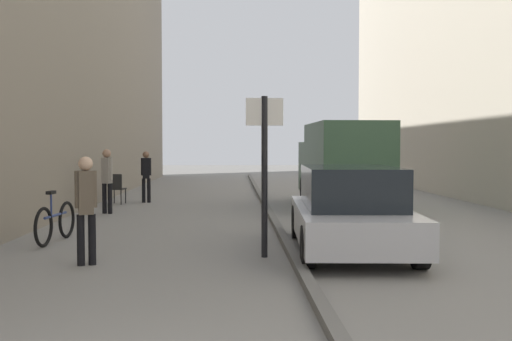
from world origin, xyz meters
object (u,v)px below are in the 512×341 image
Objects in this scene: bicycle_leaning at (56,222)px; delivery_van at (343,163)px; street_sign_post at (265,162)px; pedestrian_main_foreground at (146,173)px; pedestrian_mid_block at (107,176)px; pedestrian_far_crossing at (86,203)px; parked_car at (350,210)px; cafe_chair_near_window at (116,187)px.

delivery_van is at bearing 48.83° from bicycle_leaning.
delivery_van is 8.12m from street_sign_post.
pedestrian_mid_block reaches higher than pedestrian_main_foreground.
pedestrian_far_crossing reaches higher than pedestrian_main_foreground.
parked_car is at bearing -164.16° from street_sign_post.
parked_car is 1.77m from street_sign_post.
delivery_van is 8.97m from bicycle_leaning.
bicycle_leaning is 7.15m from cafe_chair_near_window.
cafe_chair_near_window is (-0.85, -0.48, -0.40)m from pedestrian_main_foreground.
pedestrian_far_crossing is 9.38m from cafe_chair_near_window.
delivery_van is at bearing 83.35° from parked_car.
pedestrian_main_foreground is at bearing -72.07° from street_sign_post.
street_sign_post is at bearing -7.28° from pedestrian_far_crossing.
bicycle_leaning is (-1.10, 2.12, -0.57)m from pedestrian_far_crossing.
cafe_chair_near_window is (-4.12, 8.74, -1.00)m from street_sign_post.
cafe_chair_near_window is (-0.30, 7.15, 0.17)m from bicycle_leaning.
pedestrian_main_foreground is 0.33× the size of delivery_van.
pedestrian_far_crossing is at bearing -70.62° from cafe_chair_near_window.
pedestrian_mid_block reaches higher than bicycle_leaning.
pedestrian_far_crossing is at bearing -90.52° from pedestrian_main_foreground.
pedestrian_mid_block is 0.34× the size of delivery_van.
pedestrian_far_crossing is (0.56, -9.75, 0.01)m from pedestrian_main_foreground.
delivery_van reaches higher than parked_car.
street_sign_post is at bearing -159.30° from parked_car.
bicycle_leaning is at bearing -24.23° from street_sign_post.
bicycle_leaning is at bearing -97.89° from pedestrian_main_foreground.
pedestrian_main_foreground is at bearing 121.77° from parked_car.
street_sign_post is 2.77× the size of cafe_chair_near_window.
pedestrian_far_crossing is 2.46m from bicycle_leaning.
delivery_van is at bearing 1.74° from cafe_chair_near_window.
delivery_van reaches higher than pedestrian_main_foreground.
pedestrian_far_crossing is 0.38× the size of parked_car.
bicycle_leaning is (-0.55, -7.63, -0.56)m from pedestrian_main_foreground.
street_sign_post is at bearing -16.48° from bicycle_leaning.
pedestrian_main_foreground is 1.74× the size of cafe_chair_near_window.
delivery_van is at bearing -18.45° from pedestrian_main_foreground.
pedestrian_mid_block is at bearing 136.12° from parked_car.
street_sign_post is (2.72, 0.53, 0.60)m from pedestrian_far_crossing.
street_sign_post is at bearing -53.97° from cafe_chair_near_window.
pedestrian_mid_block is at bearing -168.70° from delivery_van.
pedestrian_far_crossing is 0.63× the size of street_sign_post.
pedestrian_main_foreground is 0.95× the size of pedestrian_mid_block.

